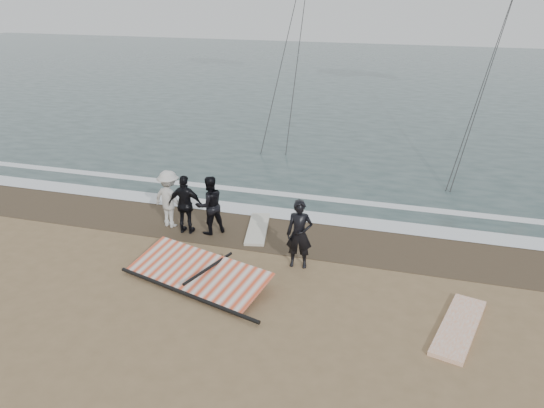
{
  "coord_description": "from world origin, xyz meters",
  "views": [
    {
      "loc": [
        2.9,
        -9.76,
        7.19
      ],
      "look_at": [
        -0.86,
        3.0,
        1.6
      ],
      "focal_mm": 35.0,
      "sensor_mm": 36.0,
      "label": 1
    }
  ],
  "objects_px": {
    "board_cream": "(258,229)",
    "man_main": "(299,234)",
    "sail_rig": "(198,272)",
    "board_white": "(459,327)"
  },
  "relations": [
    {
      "from": "board_white",
      "to": "board_cream",
      "type": "distance_m",
      "value": 6.91
    },
    {
      "from": "board_white",
      "to": "sail_rig",
      "type": "distance_m",
      "value": 6.5
    },
    {
      "from": "sail_rig",
      "to": "board_white",
      "type": "bearing_deg",
      "value": -3.12
    },
    {
      "from": "board_white",
      "to": "board_cream",
      "type": "bearing_deg",
      "value": 162.62
    },
    {
      "from": "man_main",
      "to": "board_white",
      "type": "height_order",
      "value": "man_main"
    },
    {
      "from": "man_main",
      "to": "board_cream",
      "type": "xyz_separation_m",
      "value": [
        -1.77,
        1.83,
        -0.92
      ]
    },
    {
      "from": "board_cream",
      "to": "sail_rig",
      "type": "distance_m",
      "value": 3.3
    },
    {
      "from": "board_cream",
      "to": "sail_rig",
      "type": "relative_size",
      "value": 0.53
    },
    {
      "from": "man_main",
      "to": "board_cream",
      "type": "distance_m",
      "value": 2.71
    },
    {
      "from": "board_cream",
      "to": "man_main",
      "type": "bearing_deg",
      "value": -57.96
    }
  ]
}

